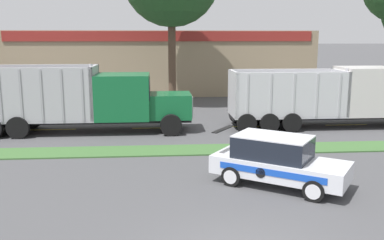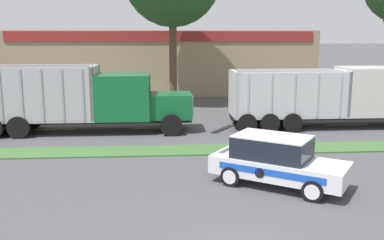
% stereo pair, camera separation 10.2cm
% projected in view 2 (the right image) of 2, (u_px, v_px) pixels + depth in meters
% --- Properties ---
extents(grass_verge, '(120.00, 1.72, 0.06)m').
position_uv_depth(grass_verge, '(202.00, 150.00, 18.69)').
color(grass_verge, '#3D6633').
rests_on(grass_verge, ground_plane).
extents(centre_line_3, '(2.40, 0.14, 0.01)m').
position_uv_depth(centre_line_3, '(54.00, 129.00, 22.92)').
color(centre_line_3, yellow).
rests_on(centre_line_3, ground_plane).
extents(centre_line_4, '(2.40, 0.14, 0.01)m').
position_uv_depth(centre_line_4, '(155.00, 128.00, 23.30)').
color(centre_line_4, yellow).
rests_on(centre_line_4, ground_plane).
extents(centre_line_5, '(2.40, 0.14, 0.01)m').
position_uv_depth(centre_line_5, '(252.00, 126.00, 23.68)').
color(centre_line_5, yellow).
rests_on(centre_line_5, ground_plane).
extents(centre_line_6, '(2.40, 0.14, 0.01)m').
position_uv_depth(centre_line_6, '(347.00, 125.00, 24.06)').
color(centre_line_6, yellow).
rests_on(centre_line_6, ground_plane).
extents(dump_truck_lead, '(11.16, 2.81, 3.27)m').
position_uv_depth(dump_truck_lead, '(351.00, 97.00, 23.43)').
color(dump_truck_lead, black).
rests_on(dump_truck_lead, ground_plane).
extents(dump_truck_mid, '(11.72, 2.85, 3.58)m').
position_uv_depth(dump_truck_mid, '(97.00, 102.00, 22.13)').
color(dump_truck_mid, black).
rests_on(dump_truck_mid, ground_plane).
extents(rally_car, '(4.61, 3.95, 1.72)m').
position_uv_depth(rally_car, '(276.00, 160.00, 14.15)').
color(rally_car, silver).
rests_on(rally_car, ground_plane).
extents(store_building_backdrop, '(25.90, 12.10, 5.39)m').
position_uv_depth(store_building_backdrop, '(162.00, 60.00, 40.38)').
color(store_building_backdrop, '#9E896B').
rests_on(store_building_backdrop, ground_plane).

